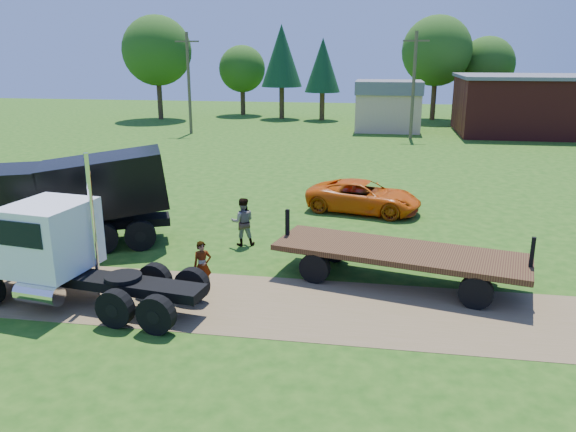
% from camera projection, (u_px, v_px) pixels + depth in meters
% --- Properties ---
extents(ground, '(140.00, 140.00, 0.00)m').
position_uv_depth(ground, '(259.00, 304.00, 16.91)').
color(ground, '#1E4C10').
rests_on(ground, ground).
extents(dirt_track, '(120.00, 4.20, 0.01)m').
position_uv_depth(dirt_track, '(259.00, 304.00, 16.90)').
color(dirt_track, brown).
rests_on(dirt_track, ground).
extents(white_semi_tractor, '(7.61, 3.43, 4.50)m').
position_uv_depth(white_semi_tractor, '(54.00, 252.00, 16.82)').
color(white_semi_tractor, black).
rests_on(white_semi_tractor, ground).
extents(black_dump_truck, '(8.51, 5.66, 3.69)m').
position_uv_depth(black_dump_truck, '(64.00, 196.00, 21.31)').
color(black_dump_truck, black).
rests_on(black_dump_truck, ground).
extents(orange_pickup, '(5.72, 3.54, 1.48)m').
position_uv_depth(orange_pickup, '(364.00, 196.00, 26.49)').
color(orange_pickup, '#DC560A').
rests_on(orange_pickup, ground).
extents(flatbed_trailer, '(8.42, 4.21, 2.07)m').
position_uv_depth(flatbed_trailer, '(399.00, 257.00, 18.26)').
color(flatbed_trailer, '#371B11').
rests_on(flatbed_trailer, ground).
extents(spectator_a, '(0.69, 0.61, 1.60)m').
position_uv_depth(spectator_a, '(202.00, 266.00, 17.76)').
color(spectator_a, '#999999').
rests_on(spectator_a, ground).
extents(spectator_b, '(1.08, 0.94, 1.90)m').
position_uv_depth(spectator_b, '(243.00, 222.00, 21.83)').
color(spectator_b, '#999999').
rests_on(spectator_b, ground).
extents(brick_building, '(15.40, 10.40, 5.30)m').
position_uv_depth(brick_building, '(543.00, 105.00, 51.23)').
color(brick_building, maroon).
rests_on(brick_building, ground).
extents(tan_shed, '(6.20, 5.40, 4.70)m').
position_uv_depth(tan_shed, '(388.00, 105.00, 53.48)').
color(tan_shed, tan).
rests_on(tan_shed, ground).
extents(utility_poles, '(42.20, 0.28, 9.00)m').
position_uv_depth(utility_poles, '(414.00, 83.00, 47.79)').
color(utility_poles, '#493E29').
rests_on(utility_poles, ground).
extents(tree_row, '(58.49, 13.29, 11.21)m').
position_uv_depth(tree_row, '(382.00, 56.00, 60.95)').
color(tree_row, '#312214').
rests_on(tree_row, ground).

